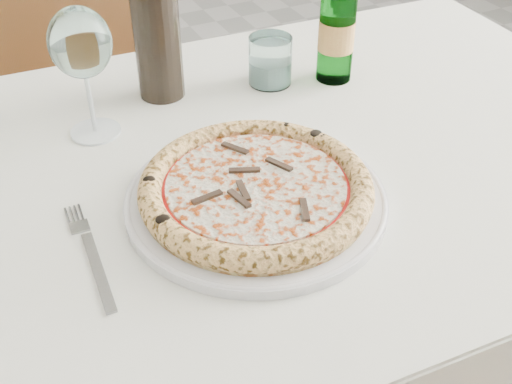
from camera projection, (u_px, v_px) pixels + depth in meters
dining_table at (226, 217)px, 0.95m from camera, size 1.38×0.86×0.76m
chair_far at (76, 83)px, 1.55m from camera, size 0.51×0.51×0.93m
plate at (256, 199)px, 0.81m from camera, size 0.33×0.33×0.02m
pizza at (256, 188)px, 0.80m from camera, size 0.30×0.30×0.03m
fork at (92, 256)px, 0.74m from camera, size 0.02×0.19×0.00m
wine_glass at (80, 46)px, 0.87m from camera, size 0.09×0.09×0.19m
tumbler at (270, 64)px, 1.06m from camera, size 0.07×0.07×0.08m
beer_bottle at (337, 27)px, 1.03m from camera, size 0.06×0.06×0.23m
wine_bottle at (155, 19)px, 0.97m from camera, size 0.07×0.07×0.30m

